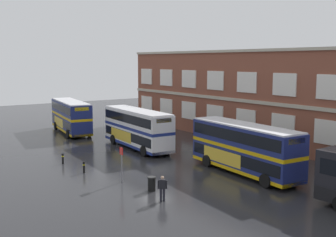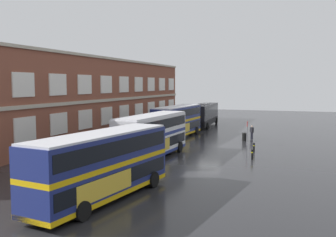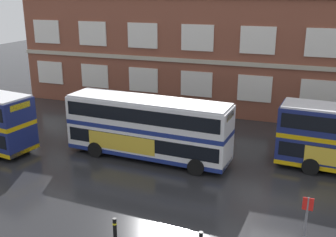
{
  "view_description": "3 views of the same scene",
  "coord_description": "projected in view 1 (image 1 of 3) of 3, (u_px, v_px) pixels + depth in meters",
  "views": [
    {
      "loc": [
        29.01,
        -18.79,
        9.19
      ],
      "look_at": [
        -2.98,
        3.41,
        3.8
      ],
      "focal_mm": 44.99,
      "sensor_mm": 36.0,
      "label": 1
    },
    {
      "loc": [
        -41.29,
        -9.73,
        6.93
      ],
      "look_at": [
        -4.26,
        3.42,
        3.32
      ],
      "focal_mm": 40.43,
      "sensor_mm": 36.0,
      "label": 2
    },
    {
      "loc": [
        1.19,
        -19.79,
        10.79
      ],
      "look_at": [
        -7.38,
        3.77,
        2.79
      ],
      "focal_mm": 43.36,
      "sensor_mm": 36.0,
      "label": 3
    }
  ],
  "objects": [
    {
      "name": "ground_plane",
      "position": [
        174.0,
        167.0,
        36.61
      ],
      "size": [
        120.0,
        120.0,
        0.0
      ],
      "primitive_type": "plane",
      "color": "#232326"
    },
    {
      "name": "brick_terminal_building",
      "position": [
        310.0,
        101.0,
        43.5
      ],
      "size": [
        55.98,
        8.19,
        10.38
      ],
      "color": "brown",
      "rests_on": "ground"
    },
    {
      "name": "double_decker_near",
      "position": [
        71.0,
        116.0,
        53.66
      ],
      "size": [
        11.26,
        4.13,
        4.07
      ],
      "color": "navy",
      "rests_on": "ground"
    },
    {
      "name": "double_decker_middle",
      "position": [
        137.0,
        128.0,
        44.17
      ],
      "size": [
        11.13,
        3.34,
        4.07
      ],
      "color": "silver",
      "rests_on": "ground"
    },
    {
      "name": "double_decker_far",
      "position": [
        244.0,
        148.0,
        34.16
      ],
      "size": [
        11.15,
        3.43,
        4.07
      ],
      "color": "navy",
      "rests_on": "ground"
    },
    {
      "name": "waiting_passenger",
      "position": [
        162.0,
        187.0,
        27.57
      ],
      "size": [
        0.44,
        0.59,
        1.7
      ],
      "color": "black",
      "rests_on": "ground"
    },
    {
      "name": "bus_stand_flag",
      "position": [
        122.0,
        161.0,
        31.74
      ],
      "size": [
        0.44,
        0.1,
        2.7
      ],
      "color": "slate",
      "rests_on": "ground"
    },
    {
      "name": "station_litter_bin",
      "position": [
        152.0,
        184.0,
        29.79
      ],
      "size": [
        0.6,
        0.6,
        1.03
      ],
      "color": "black",
      "rests_on": "ground"
    },
    {
      "name": "safety_bollard_west",
      "position": [
        63.0,
        158.0,
        37.59
      ],
      "size": [
        0.19,
        0.19,
        0.95
      ],
      "color": "black",
      "rests_on": "ground"
    },
    {
      "name": "safety_bollard_east",
      "position": [
        84.0,
        167.0,
        34.54
      ],
      "size": [
        0.19,
        0.19,
        0.95
      ],
      "color": "black",
      "rests_on": "ground"
    }
  ]
}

